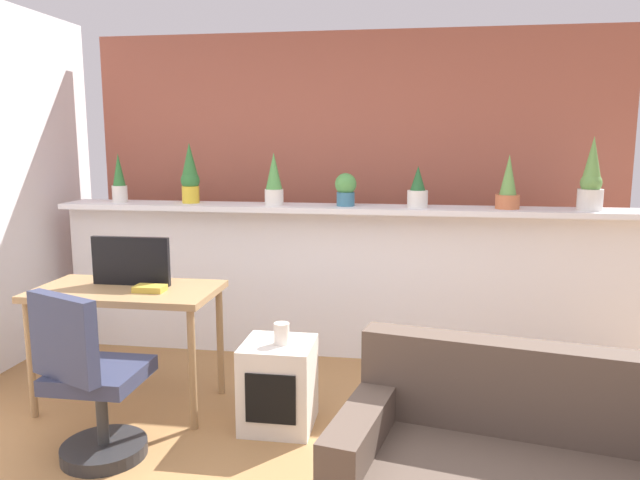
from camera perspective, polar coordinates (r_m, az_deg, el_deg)
The scene contains 16 objects.
divider_wall at distance 4.61m, azimuth 2.30°, elevation -4.14°, with size 4.34×0.16×1.12m, color white.
plant_shelf at distance 4.47m, azimuth 2.30°, elevation 2.96°, with size 4.34×0.38×0.04m, color white.
brick_wall_behind at distance 5.09m, azimuth 3.13°, elevation 5.05°, with size 4.34×0.10×2.50m, color #9E5442.
potted_plant_0 at distance 4.97m, azimuth -18.38°, elevation 5.37°, with size 0.12×0.12×0.38m.
potted_plant_1 at distance 4.77m, azimuth -12.13°, elevation 5.98°, with size 0.15×0.15×0.46m.
potted_plant_2 at distance 4.51m, azimuth -4.36°, elevation 5.60°, with size 0.14×0.14×0.39m.
potted_plant_3 at distance 4.46m, azimuth 2.43°, elevation 4.85°, with size 0.16×0.16×0.24m.
potted_plant_4 at distance 4.41m, azimuth 9.18°, elevation 4.68°, with size 0.15×0.15×0.30m.
potted_plant_5 at distance 4.48m, azimuth 17.29°, elevation 4.89°, with size 0.17×0.17×0.38m.
potted_plant_6 at distance 4.56m, azimuth 24.17°, elevation 5.20°, with size 0.17×0.17×0.51m.
desk at distance 3.89m, azimuth -17.71°, elevation -5.53°, with size 1.10×0.60×0.75m.
tv_monitor at distance 3.91m, azimuth -17.37°, elevation -1.90°, with size 0.50×0.04×0.30m, color black.
office_chair at distance 3.37m, azimuth -20.75°, elevation -13.03°, with size 0.51×0.51×0.91m.
side_cube_shelf at distance 3.58m, azimuth -3.94°, elevation -13.43°, with size 0.40×0.41×0.50m.
vase_on_shelf at distance 3.46m, azimuth -3.63°, elevation -8.78°, with size 0.09×0.09×0.12m, color silver.
book_on_desk at distance 3.74m, azimuth -15.72°, elevation -4.42°, with size 0.18×0.11×0.04m, color gold.
Camera 1 is at (0.50, -2.45, 1.64)m, focal length 34.01 mm.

